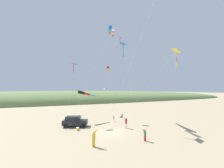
# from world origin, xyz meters

# --- Properties ---
(ground_plane) EXTENTS (600.00, 600.00, 0.00)m
(ground_plane) POSITION_xyz_m (0.00, 0.00, 0.00)
(ground_plane) COLOR tan
(dune_ridge_grassy) EXTENTS (28.00, 240.00, 11.81)m
(dune_ridge_grassy) POSITION_xyz_m (-55.00, 0.00, 0.00)
(dune_ridge_grassy) COLOR #6B844C
(dune_ridge_grassy) RESTS_ON ground_plane
(parked_car) EXTENTS (3.21, 4.67, 1.85)m
(parked_car) POSITION_xyz_m (-5.42, -4.63, 0.95)
(parked_car) COLOR black
(parked_car) RESTS_ON ground_plane
(cooler_box) EXTENTS (0.62, 0.42, 0.42)m
(cooler_box) POSITION_xyz_m (-3.01, -4.49, 0.21)
(cooler_box) COLOR yellow
(cooler_box) RESTS_ON ground_plane
(person_adult_flyer) EXTENTS (0.59, 0.68, 1.98)m
(person_adult_flyer) POSITION_xyz_m (4.54, -3.82, 1.08)
(person_adult_flyer) COLOR gold
(person_adult_flyer) RESTS_ON ground_plane
(person_child_green_jacket) EXTENTS (0.40, 0.33, 1.22)m
(person_child_green_jacket) POSITION_xyz_m (-6.11, 3.38, 0.67)
(person_child_green_jacket) COLOR silver
(person_child_green_jacket) RESTS_ON ground_plane
(person_child_grey_jacket) EXTENTS (0.66, 0.65, 1.85)m
(person_child_grey_jacket) POSITION_xyz_m (-0.89, 3.41, 1.01)
(person_child_grey_jacket) COLOR silver
(person_child_grey_jacket) RESTS_ON ground_plane
(person_bystander_far) EXTENTS (0.40, 0.51, 1.62)m
(person_bystander_far) POSITION_xyz_m (5.39, 2.78, 0.88)
(person_bystander_far) COLOR #B72833
(person_bystander_far) RESTS_ON ground_plane
(kite_box_yellow_midlevel) EXTENTS (8.24, 2.35, 11.81)m
(kite_box_yellow_midlevel) POSITION_xyz_m (-8.16, 2.87, 11.19)
(kite_box_yellow_midlevel) COLOR red
(kite_box_yellow_midlevel) RESTS_ON ground_plane
(kite_windsock_white_trailing) EXTENTS (11.43, 5.05, 6.51)m
(kite_windsock_white_trailing) POSITION_xyz_m (-9.05, -2.17, 5.85)
(kite_windsock_white_trailing) COLOR black
(kite_windsock_white_trailing) RESTS_ON ground_plane
(kite_windsock_red_high_left) EXTENTS (11.10, 2.81, 7.20)m
(kite_windsock_red_high_left) POSITION_xyz_m (-15.03, 4.70, 6.81)
(kite_windsock_red_high_left) COLOR white
(kite_windsock_red_high_left) RESTS_ON ground_plane
(kite_delta_black_fish_shape) EXTENTS (6.99, 2.82, 12.15)m
(kite_delta_black_fish_shape) POSITION_xyz_m (-8.55, -4.52, 11.84)
(kite_delta_black_fish_shape) COLOR purple
(kite_delta_black_fish_shape) RESTS_ON ground_plane
(kite_delta_magenta_far_left) EXTENTS (4.09, 11.91, 18.39)m
(kite_delta_magenta_far_left) POSITION_xyz_m (-6.29, 4.92, 17.93)
(kite_delta_magenta_far_left) COLOR #EF4C93
(kite_delta_magenta_far_left) RESTS_ON ground_plane
(kite_delta_rainbow_low_near) EXTENTS (5.12, 8.99, 11.99)m
(kite_delta_rainbow_low_near) POSITION_xyz_m (7.64, 6.06, 11.59)
(kite_delta_rainbow_low_near) COLOR yellow
(kite_delta_rainbow_low_near) RESTS_ON ground_plane
(kite_windsock_purple_drifting) EXTENTS (6.51, 10.95, 19.40)m
(kite_windsock_purple_drifting) POSITION_xyz_m (-6.16, 3.24, 18.95)
(kite_windsock_purple_drifting) COLOR white
(kite_windsock_purple_drifting) RESTS_ON ground_plane
(kite_delta_long_streamer_left) EXTENTS (9.01, 2.99, 15.32)m
(kite_delta_long_streamer_left) POSITION_xyz_m (-1.61, 3.27, 14.95)
(kite_delta_long_streamer_left) COLOR blue
(kite_delta_long_streamer_left) RESTS_ON ground_plane
(kite_windsock_long_streamer_right) EXTENTS (8.14, 11.24, 21.31)m
(kite_windsock_long_streamer_right) POSITION_xyz_m (-10.17, 4.13, 20.91)
(kite_windsock_long_streamer_right) COLOR blue
(kite_windsock_long_streamer_right) RESTS_ON ground_plane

